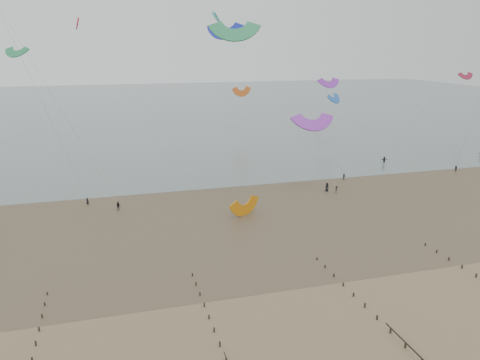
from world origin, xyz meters
name	(u,v)px	position (x,y,z in m)	size (l,w,h in m)	color
ground	(329,307)	(0.00, 0.00, 0.00)	(500.00, 500.00, 0.00)	brown
sea_and_shore	(224,213)	(-4.08, 34.40, 0.01)	(500.00, 665.00, 0.03)	#475654
kitesurfer_lead	(87,201)	(-28.25, 45.84, 0.78)	(0.57, 0.37, 1.56)	black
kitesurfers	(341,174)	(27.91, 50.56, 0.84)	(129.77, 21.06, 1.88)	black
grounded_kite	(245,215)	(-0.71, 32.52, 0.00)	(6.24, 3.27, 4.75)	orange
kites_airborne	(156,72)	(-10.01, 85.79, 22.64)	(238.37, 123.82, 40.24)	maroon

